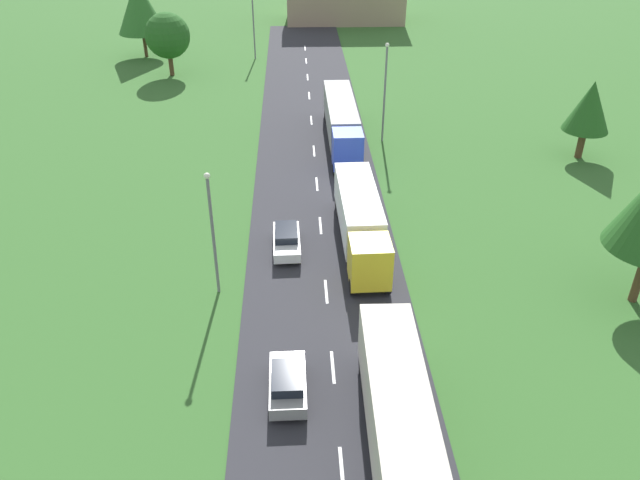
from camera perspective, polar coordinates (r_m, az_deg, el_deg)
road at (r=36.76m, az=0.71°, el=-6.32°), size 10.00×140.00×0.06m
lane_marking_centre at (r=35.59m, az=0.84°, el=-7.73°), size 0.16×122.51×0.01m
truck_lead at (r=27.63m, az=7.30°, el=-16.51°), size 2.71×13.16×3.76m
truck_second at (r=41.54m, az=3.69°, el=1.88°), size 2.69×11.99×3.43m
truck_third at (r=57.45m, az=1.99°, el=10.78°), size 2.54×14.58×3.54m
car_second at (r=31.14m, az=-2.96°, el=-12.85°), size 1.83×3.98×1.54m
car_third at (r=41.60m, az=-3.06°, el=0.03°), size 1.84×4.28×1.51m
lamppost_second at (r=36.28m, az=-9.76°, el=1.05°), size 0.36×0.36×7.95m
lamppost_third at (r=57.14m, az=5.92°, el=13.52°), size 0.36×0.36×8.93m
lamppost_fourth at (r=83.58m, az=-6.07°, el=19.09°), size 0.36×0.36×8.14m
tree_birch at (r=78.31m, az=-13.70°, el=17.61°), size 5.21×5.21×7.25m
tree_maple at (r=58.15m, az=23.31°, el=11.08°), size 3.86×3.86×6.76m
tree_pine at (r=86.64m, az=-16.10°, el=19.78°), size 5.99×5.99×9.66m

